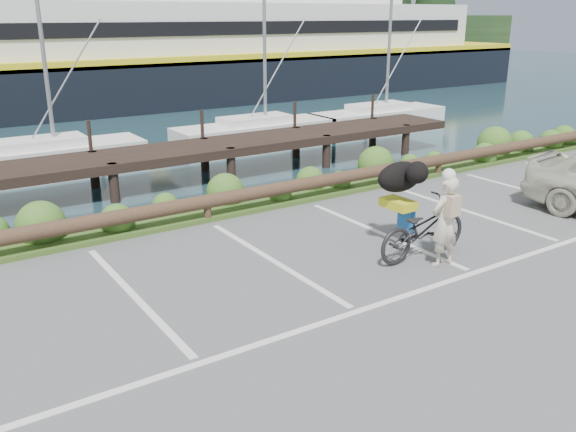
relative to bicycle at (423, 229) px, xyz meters
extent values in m
plane|color=#505053|center=(-2.39, -0.65, -0.54)|extent=(72.00, 72.00, 0.00)
cube|color=#3D5B21|center=(-2.39, 4.65, -0.49)|extent=(34.00, 1.60, 0.10)
imported|color=black|center=(0.00, 0.00, 0.00)|extent=(2.08, 0.77, 1.08)
imported|color=beige|center=(0.01, -0.48, 0.27)|extent=(0.60, 0.40, 1.62)
ellipsoid|color=black|center=(-0.02, 0.66, 0.83)|extent=(0.51, 1.00, 0.57)
camera|label=1|loc=(-7.77, -7.31, 3.70)|focal=38.00mm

